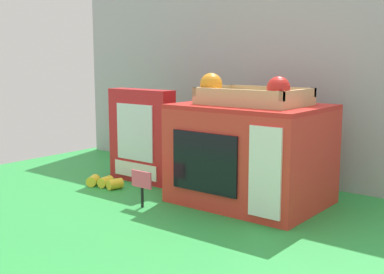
{
  "coord_description": "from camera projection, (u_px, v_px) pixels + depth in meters",
  "views": [
    {
      "loc": [
        0.86,
        -1.13,
        0.4
      ],
      "look_at": [
        -0.05,
        0.01,
        0.17
      ],
      "focal_mm": 46.21,
      "sensor_mm": 36.0,
      "label": 1
    }
  ],
  "objects": [
    {
      "name": "ground_plane",
      "position": [
        202.0,
        194.0,
        1.46
      ],
      "size": [
        1.7,
        1.7,
        0.0
      ],
      "primitive_type": "plane",
      "color": "green",
      "rests_on": "ground"
    },
    {
      "name": "display_back_panel",
      "position": [
        258.0,
        75.0,
        1.64
      ],
      "size": [
        1.61,
        0.03,
        0.69
      ],
      "primitive_type": "cube",
      "color": "#A0A3A8",
      "rests_on": "ground"
    },
    {
      "name": "toy_microwave",
      "position": [
        251.0,
        154.0,
        1.36
      ],
      "size": [
        0.39,
        0.31,
        0.27
      ],
      "color": "red",
      "rests_on": "ground"
    },
    {
      "name": "food_groups_crate",
      "position": [
        250.0,
        96.0,
        1.33
      ],
      "size": [
        0.28,
        0.19,
        0.08
      ],
      "color": "tan",
      "rests_on": "toy_microwave"
    },
    {
      "name": "cookie_set_box",
      "position": [
        141.0,
        136.0,
        1.59
      ],
      "size": [
        0.24,
        0.06,
        0.3
      ],
      "color": "red",
      "rests_on": "ground"
    },
    {
      "name": "price_sign",
      "position": [
        142.0,
        183.0,
        1.32
      ],
      "size": [
        0.07,
        0.01,
        0.1
      ],
      "color": "black",
      "rests_on": "ground"
    },
    {
      "name": "loose_toy_banana",
      "position": [
        105.0,
        182.0,
        1.54
      ],
      "size": [
        0.13,
        0.07,
        0.03
      ],
      "color": "yellow",
      "rests_on": "ground"
    }
  ]
}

